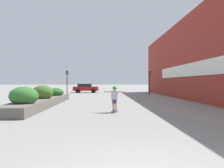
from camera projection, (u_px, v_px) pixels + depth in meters
name	position (u px, v px, depth m)	size (l,w,h in m)	color
building_wall_right	(205.00, 53.00, 16.20)	(0.67, 39.91, 8.20)	maroon
planter_box	(43.00, 99.00, 14.48)	(1.73, 11.21, 1.50)	#605B54
skateboard	(115.00, 111.00, 11.40)	(0.49, 0.75, 0.09)	navy
skateboarder	(115.00, 96.00, 11.39)	(1.24, 0.60, 1.41)	tan
car_leftmost	(210.00, 89.00, 31.83)	(3.82, 2.00, 1.32)	#BCBCC1
car_center_left	(86.00, 88.00, 33.15)	(4.12, 1.84, 1.49)	maroon
traffic_light_left	(67.00, 78.00, 26.60)	(0.28, 0.30, 3.26)	black
traffic_light_right	(150.00, 79.00, 27.07)	(0.28, 0.30, 3.23)	black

